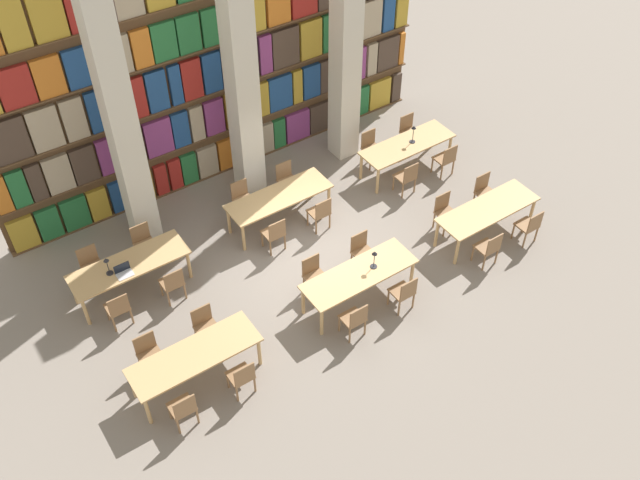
# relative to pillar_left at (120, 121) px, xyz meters

# --- Properties ---
(ground_plane) EXTENTS (40.00, 40.00, 0.00)m
(ground_plane) POSITION_rel_pillar_left_xyz_m (2.66, -2.75, -3.00)
(ground_plane) COLOR gray
(bookshelf_bank) EXTENTS (10.65, 0.35, 5.50)m
(bookshelf_bank) POSITION_rel_pillar_left_xyz_m (2.66, 1.09, -0.29)
(bookshelf_bank) COLOR brown
(bookshelf_bank) RESTS_ON ground_plane
(pillar_left) EXTENTS (0.55, 0.55, 6.00)m
(pillar_left) POSITION_rel_pillar_left_xyz_m (0.00, 0.00, 0.00)
(pillar_left) COLOR beige
(pillar_left) RESTS_ON ground_plane
(pillar_center) EXTENTS (0.55, 0.55, 6.00)m
(pillar_center) POSITION_rel_pillar_left_xyz_m (2.66, 0.00, 0.00)
(pillar_center) COLOR beige
(pillar_center) RESTS_ON ground_plane
(pillar_right) EXTENTS (0.55, 0.55, 6.00)m
(pillar_right) POSITION_rel_pillar_left_xyz_m (5.31, 0.00, 0.00)
(pillar_right) COLOR beige
(pillar_right) RESTS_ON ground_plane
(reading_table_0) EXTENTS (2.37, 0.80, 0.77)m
(reading_table_0) POSITION_rel_pillar_left_xyz_m (-0.81, -4.07, -2.31)
(reading_table_0) COLOR tan
(reading_table_0) RESTS_ON ground_plane
(chair_0) EXTENTS (0.42, 0.40, 0.88)m
(chair_0) POSITION_rel_pillar_left_xyz_m (-1.41, -4.76, -2.52)
(chair_0) COLOR olive
(chair_0) RESTS_ON ground_plane
(chair_1) EXTENTS (0.42, 0.40, 0.88)m
(chair_1) POSITION_rel_pillar_left_xyz_m (-1.41, -3.39, -2.52)
(chair_1) COLOR olive
(chair_1) RESTS_ON ground_plane
(chair_2) EXTENTS (0.42, 0.40, 0.88)m
(chair_2) POSITION_rel_pillar_left_xyz_m (-0.27, -4.76, -2.52)
(chair_2) COLOR olive
(chair_2) RESTS_ON ground_plane
(chair_3) EXTENTS (0.42, 0.40, 0.88)m
(chair_3) POSITION_rel_pillar_left_xyz_m (-0.27, -3.39, -2.52)
(chair_3) COLOR olive
(chair_3) RESTS_ON ground_plane
(reading_table_1) EXTENTS (2.37, 0.80, 0.77)m
(reading_table_1) POSITION_rel_pillar_left_xyz_m (2.73, -4.14, -2.31)
(reading_table_1) COLOR tan
(reading_table_1) RESTS_ON ground_plane
(chair_4) EXTENTS (0.42, 0.40, 0.88)m
(chair_4) POSITION_rel_pillar_left_xyz_m (2.13, -4.82, -2.52)
(chair_4) COLOR olive
(chair_4) RESTS_ON ground_plane
(chair_5) EXTENTS (0.42, 0.40, 0.88)m
(chair_5) POSITION_rel_pillar_left_xyz_m (2.13, -3.46, -2.52)
(chair_5) COLOR olive
(chair_5) RESTS_ON ground_plane
(chair_6) EXTENTS (0.42, 0.40, 0.88)m
(chair_6) POSITION_rel_pillar_left_xyz_m (3.32, -4.82, -2.52)
(chair_6) COLOR olive
(chair_6) RESTS_ON ground_plane
(chair_7) EXTENTS (0.42, 0.40, 0.88)m
(chair_7) POSITION_rel_pillar_left_xyz_m (3.32, -3.46, -2.52)
(chair_7) COLOR olive
(chair_7) RESTS_ON ground_plane
(desk_lamp_0) EXTENTS (0.14, 0.14, 0.42)m
(desk_lamp_0) POSITION_rel_pillar_left_xyz_m (3.06, -4.16, -1.95)
(desk_lamp_0) COLOR #232328
(desk_lamp_0) RESTS_ON reading_table_1
(reading_table_2) EXTENTS (2.37, 0.80, 0.77)m
(reading_table_2) POSITION_rel_pillar_left_xyz_m (6.12, -4.18, -2.31)
(reading_table_2) COLOR tan
(reading_table_2) RESTS_ON ground_plane
(chair_8) EXTENTS (0.42, 0.40, 0.88)m
(chair_8) POSITION_rel_pillar_left_xyz_m (5.55, -4.86, -2.52)
(chair_8) COLOR olive
(chair_8) RESTS_ON ground_plane
(chair_9) EXTENTS (0.42, 0.40, 0.88)m
(chair_9) POSITION_rel_pillar_left_xyz_m (5.55, -3.49, -2.52)
(chair_9) COLOR olive
(chair_9) RESTS_ON ground_plane
(chair_10) EXTENTS (0.42, 0.40, 0.88)m
(chair_10) POSITION_rel_pillar_left_xyz_m (6.73, -4.86, -2.52)
(chair_10) COLOR olive
(chair_10) RESTS_ON ground_plane
(chair_11) EXTENTS (0.42, 0.40, 0.88)m
(chair_11) POSITION_rel_pillar_left_xyz_m (6.73, -3.49, -2.52)
(chair_11) COLOR olive
(chair_11) RESTS_ON ground_plane
(reading_table_3) EXTENTS (2.37, 0.80, 0.77)m
(reading_table_3) POSITION_rel_pillar_left_xyz_m (-0.88, -1.38, -2.31)
(reading_table_3) COLOR tan
(reading_table_3) RESTS_ON ground_plane
(chair_12) EXTENTS (0.42, 0.40, 0.88)m
(chair_12) POSITION_rel_pillar_left_xyz_m (-1.45, -2.07, -2.52)
(chair_12) COLOR olive
(chair_12) RESTS_ON ground_plane
(chair_13) EXTENTS (0.42, 0.40, 0.88)m
(chair_13) POSITION_rel_pillar_left_xyz_m (-1.45, -0.70, -2.52)
(chair_13) COLOR olive
(chair_13) RESTS_ON ground_plane
(chair_14) EXTENTS (0.42, 0.40, 0.88)m
(chair_14) POSITION_rel_pillar_left_xyz_m (-0.30, -2.07, -2.52)
(chair_14) COLOR olive
(chair_14) RESTS_ON ground_plane
(chair_15) EXTENTS (0.42, 0.40, 0.88)m
(chair_15) POSITION_rel_pillar_left_xyz_m (-0.30, -0.70, -2.52)
(chair_15) COLOR olive
(chair_15) RESTS_ON ground_plane
(desk_lamp_1) EXTENTS (0.14, 0.14, 0.42)m
(desk_lamp_1) POSITION_rel_pillar_left_xyz_m (-1.28, -1.42, -1.95)
(desk_lamp_1) COLOR #232328
(desk_lamp_1) RESTS_ON reading_table_3
(laptop) EXTENTS (0.32, 0.22, 0.21)m
(laptop) POSITION_rel_pillar_left_xyz_m (-1.06, -1.59, -2.19)
(laptop) COLOR silver
(laptop) RESTS_ON reading_table_3
(reading_table_4) EXTENTS (2.37, 0.80, 0.77)m
(reading_table_4) POSITION_rel_pillar_left_xyz_m (2.65, -1.31, -2.31)
(reading_table_4) COLOR tan
(reading_table_4) RESTS_ON ground_plane
(chair_16) EXTENTS (0.42, 0.40, 0.88)m
(chair_16) POSITION_rel_pillar_left_xyz_m (2.10, -2.00, -2.52)
(chair_16) COLOR olive
(chair_16) RESTS_ON ground_plane
(chair_17) EXTENTS (0.42, 0.40, 0.88)m
(chair_17) POSITION_rel_pillar_left_xyz_m (2.10, -0.63, -2.52)
(chair_17) COLOR olive
(chair_17) RESTS_ON ground_plane
(chair_18) EXTENTS (0.42, 0.40, 0.88)m
(chair_18) POSITION_rel_pillar_left_xyz_m (3.27, -2.00, -2.52)
(chair_18) COLOR olive
(chair_18) RESTS_ON ground_plane
(chair_19) EXTENTS (0.42, 0.40, 0.88)m
(chair_19) POSITION_rel_pillar_left_xyz_m (3.27, -0.63, -2.52)
(chair_19) COLOR olive
(chair_19) RESTS_ON ground_plane
(reading_table_5) EXTENTS (2.37, 0.80, 0.77)m
(reading_table_5) POSITION_rel_pillar_left_xyz_m (6.15, -1.43, -2.31)
(reading_table_5) COLOR tan
(reading_table_5) RESTS_ON ground_plane
(chair_20) EXTENTS (0.42, 0.40, 0.88)m
(chair_20) POSITION_rel_pillar_left_xyz_m (5.60, -2.11, -2.52)
(chair_20) COLOR olive
(chair_20) RESTS_ON ground_plane
(chair_21) EXTENTS (0.42, 0.40, 0.88)m
(chair_21) POSITION_rel_pillar_left_xyz_m (5.60, -0.74, -2.52)
(chair_21) COLOR olive
(chair_21) RESTS_ON ground_plane
(chair_22) EXTENTS (0.42, 0.40, 0.88)m
(chair_22) POSITION_rel_pillar_left_xyz_m (6.79, -2.11, -2.52)
(chair_22) COLOR olive
(chair_22) RESTS_ON ground_plane
(chair_23) EXTENTS (0.42, 0.40, 0.88)m
(chair_23) POSITION_rel_pillar_left_xyz_m (6.79, -0.74, -2.52)
(chair_23) COLOR olive
(chair_23) RESTS_ON ground_plane
(desk_lamp_2) EXTENTS (0.14, 0.14, 0.46)m
(desk_lamp_2) POSITION_rel_pillar_left_xyz_m (6.28, -1.44, -1.92)
(desk_lamp_2) COLOR #232328
(desk_lamp_2) RESTS_ON reading_table_5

